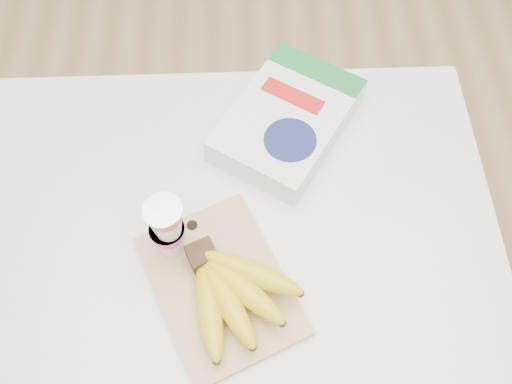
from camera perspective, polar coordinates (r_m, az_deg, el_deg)
table at (r=1.42m, az=-2.54°, el=-9.09°), size 1.02×0.68×0.77m
cutting_board at (r=1.01m, az=-3.59°, el=-9.29°), size 0.32×0.36×0.01m
bananas at (r=0.96m, az=-2.52°, el=-9.82°), size 0.21×0.22×0.07m
yogurt_stack at (r=0.96m, az=-8.88°, el=-3.58°), size 0.07×0.07×0.15m
cereal_box at (r=1.15m, az=3.16°, el=7.16°), size 0.33×0.36×0.07m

